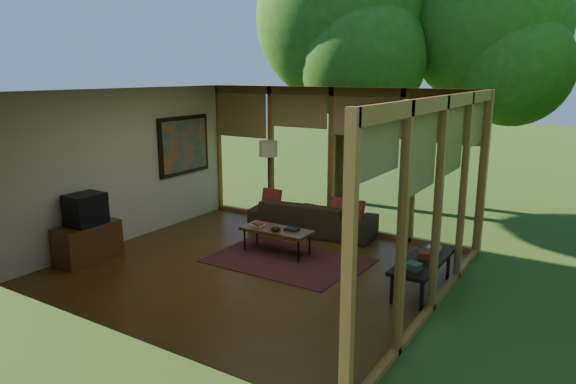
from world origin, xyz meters
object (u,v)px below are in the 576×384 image
Objects in this scene: television at (86,209)px; side_console at (418,262)px; sofa at (306,217)px; floor_lamp at (268,153)px; media_cabinet at (88,242)px; coffee_table at (277,231)px.

television reaches higher than side_console.
sofa is 1.50× the size of side_console.
sofa is 1.27× the size of floor_lamp.
floor_lamp is at bearing -18.74° from sofa.
television is 0.33× the size of floor_lamp.
media_cabinet is 0.83× the size of coffee_table.
television is at bearing -110.13° from floor_lamp.
sofa is at bearing 55.08° from television.
media_cabinet is 0.71× the size of side_console.
television is at bearing 47.06° from sofa.
sofa reaches higher than media_cabinet.
floor_lamp reaches higher than coffee_table.
media_cabinet reaches higher than side_console.
television is 0.46× the size of coffee_table.
television is 5.15m from side_console.
side_console is at bearing -4.95° from coffee_table.
media_cabinet is (-2.22, -3.16, -0.01)m from sofa.
sofa is at bearing 150.56° from side_console.
coffee_table is at bearing 89.60° from sofa.
side_console is (2.48, -0.21, 0.02)m from coffee_table.
sofa is 1.48m from floor_lamp.
television is at bearing -161.07° from side_console.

